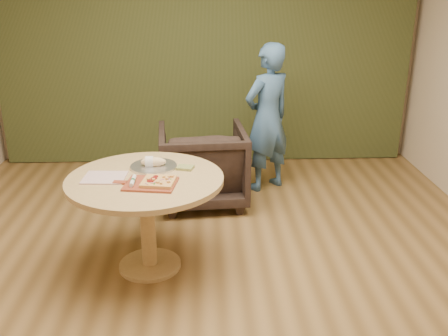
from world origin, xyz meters
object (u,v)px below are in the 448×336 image
pedestal_table (146,195)px  serving_tray (154,166)px  person_standing (267,118)px  armchair (203,161)px  bread_roll (152,162)px  flatbread_pizza (159,181)px  cutlery_roll (133,181)px  pizza_paddle (149,184)px

pedestal_table → serving_tray: bearing=77.7°
pedestal_table → person_standing: bearing=55.1°
serving_tray → armchair: size_ratio=0.42×
bread_roll → armchair: armchair is taller
serving_tray → person_standing: bearing=52.4°
flatbread_pizza → cutlery_roll: 0.18m
cutlery_roll → armchair: (0.48, 1.35, -0.35)m
bread_roll → person_standing: size_ratio=0.13×
serving_tray → bread_roll: 0.04m
person_standing → serving_tray: bearing=18.6°
flatbread_pizza → person_standing: bearing=60.3°
cutlery_roll → bread_roll: bread_roll is taller
pizza_paddle → cutlery_roll: size_ratio=2.35×
pizza_paddle → bread_roll: size_ratio=2.41×
armchair → person_standing: size_ratio=0.56×
serving_tray → armchair: 1.12m
pedestal_table → person_standing: size_ratio=0.75×
pizza_paddle → bread_roll: 0.35m
cutlery_roll → serving_tray: (0.11, 0.35, -0.02)m
pedestal_table → person_standing: 1.90m
pedestal_table → flatbread_pizza: flatbread_pizza is taller
pizza_paddle → armchair: armchair is taller
serving_tray → person_standing: person_standing is taller
pedestal_table → flatbread_pizza: (0.11, -0.15, 0.17)m
pizza_paddle → serving_tray: bearing=99.1°
flatbread_pizza → cutlery_roll: size_ratio=1.27×
pizza_paddle → cutlery_roll: (-0.11, 0.01, 0.02)m
cutlery_roll → bread_roll: 0.36m
flatbread_pizza → armchair: bearing=77.5°
pedestal_table → cutlery_roll: cutlery_roll is taller
cutlery_roll → armchair: 1.48m
flatbread_pizza → person_standing: size_ratio=0.16×
cutlery_roll → flatbread_pizza: bearing=-3.4°
pizza_paddle → cutlery_roll: cutlery_roll is taller
pizza_paddle → armchair: bearing=83.7°
bread_roll → person_standing: bearing=52.1°
cutlery_roll → person_standing: 2.05m
person_standing → pizza_paddle: bearing=24.8°
flatbread_pizza → bread_roll: bearing=102.1°
person_standing → cutlery_roll: bearing=22.0°
pizza_paddle → cutlery_roll: bearing=-174.5°
flatbread_pizza → person_standing: person_standing is taller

